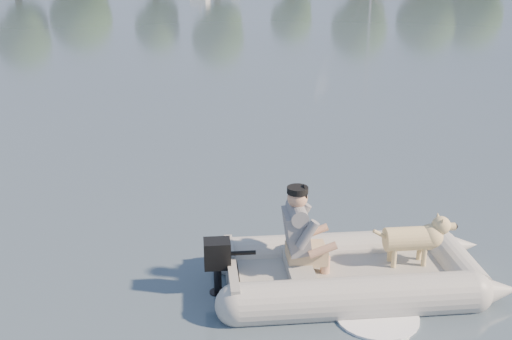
{
  "coord_description": "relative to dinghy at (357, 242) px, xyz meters",
  "views": [
    {
      "loc": [
        -0.97,
        -5.81,
        3.49
      ],
      "look_at": [
        -0.01,
        1.57,
        0.75
      ],
      "focal_mm": 45.0,
      "sensor_mm": 36.0,
      "label": 1
    }
  ],
  "objects": [
    {
      "name": "water",
      "position": [
        -0.83,
        0.04,
        -0.51
      ],
      "size": [
        160.0,
        160.0,
        0.0
      ],
      "primitive_type": "plane",
      "color": "slate",
      "rests_on": "ground"
    },
    {
      "name": "dinghy",
      "position": [
        0.0,
        0.0,
        0.0
      ],
      "size": [
        4.0,
        2.57,
        1.22
      ],
      "primitive_type": null,
      "rotation": [
        0.0,
        0.0,
        -0.03
      ],
      "color": "#A6A5A0",
      "rests_on": "water"
    },
    {
      "name": "man",
      "position": [
        -0.61,
        0.06,
        0.17
      ],
      "size": [
        0.64,
        0.56,
        0.94
      ],
      "primitive_type": null,
      "rotation": [
        0.0,
        0.0,
        -0.03
      ],
      "color": "slate",
      "rests_on": "dinghy"
    },
    {
      "name": "dog",
      "position": [
        0.56,
        0.03,
        -0.06
      ],
      "size": [
        0.82,
        0.31,
        0.54
      ],
      "primitive_type": null,
      "rotation": [
        0.0,
        0.0,
        -0.03
      ],
      "color": "tan",
      "rests_on": "dinghy"
    },
    {
      "name": "outboard_motor",
      "position": [
        -1.44,
        0.04,
        -0.24
      ],
      "size": [
        0.37,
        0.26,
        0.68
      ],
      "primitive_type": null,
      "rotation": [
        0.0,
        0.0,
        -0.03
      ],
      "color": "black",
      "rests_on": "dinghy"
    }
  ]
}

